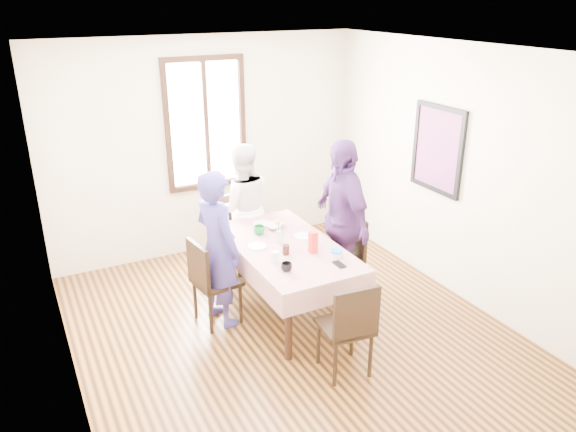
{
  "coord_description": "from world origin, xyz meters",
  "views": [
    {
      "loc": [
        -2.19,
        -4.18,
        3.14
      ],
      "look_at": [
        0.14,
        0.31,
        1.1
      ],
      "focal_mm": 34.63,
      "sensor_mm": 36.0,
      "label": 1
    }
  ],
  "objects_px": {
    "person_far": "(243,208)",
    "chair_left": "(217,281)",
    "person_right": "(340,220)",
    "person_left": "(217,249)",
    "chair_right": "(341,256)",
    "chair_far": "(243,233)",
    "chair_near": "(345,326)",
    "dining_table": "(286,279)"
  },
  "relations": [
    {
      "from": "chair_far",
      "to": "chair_near",
      "type": "bearing_deg",
      "value": 81.56
    },
    {
      "from": "chair_right",
      "to": "person_left",
      "type": "height_order",
      "value": "person_left"
    },
    {
      "from": "chair_left",
      "to": "chair_near",
      "type": "height_order",
      "value": "same"
    },
    {
      "from": "chair_left",
      "to": "person_right",
      "type": "xyz_separation_m",
      "value": [
        1.38,
        -0.1,
        0.43
      ]
    },
    {
      "from": "dining_table",
      "to": "chair_right",
      "type": "height_order",
      "value": "chair_right"
    },
    {
      "from": "chair_right",
      "to": "person_left",
      "type": "bearing_deg",
      "value": 94.17
    },
    {
      "from": "dining_table",
      "to": "chair_near",
      "type": "bearing_deg",
      "value": -90.0
    },
    {
      "from": "chair_near",
      "to": "dining_table",
      "type": "bearing_deg",
      "value": 95.66
    },
    {
      "from": "dining_table",
      "to": "person_far",
      "type": "distance_m",
      "value": 1.18
    },
    {
      "from": "dining_table",
      "to": "chair_far",
      "type": "relative_size",
      "value": 1.8
    },
    {
      "from": "person_far",
      "to": "person_right",
      "type": "xyz_separation_m",
      "value": [
        0.68,
        -1.05,
        0.1
      ]
    },
    {
      "from": "chair_right",
      "to": "person_right",
      "type": "distance_m",
      "value": 0.43
    },
    {
      "from": "chair_left",
      "to": "person_left",
      "type": "relative_size",
      "value": 0.56
    },
    {
      "from": "person_right",
      "to": "chair_left",
      "type": "bearing_deg",
      "value": -89.02
    },
    {
      "from": "chair_far",
      "to": "person_left",
      "type": "xyz_separation_m",
      "value": [
        -0.68,
        -0.97,
        0.35
      ]
    },
    {
      "from": "chair_left",
      "to": "person_left",
      "type": "distance_m",
      "value": 0.35
    },
    {
      "from": "dining_table",
      "to": "chair_far",
      "type": "height_order",
      "value": "chair_far"
    },
    {
      "from": "person_right",
      "to": "person_left",
      "type": "bearing_deg",
      "value": -89.07
    },
    {
      "from": "chair_right",
      "to": "person_far",
      "type": "relative_size",
      "value": 0.58
    },
    {
      "from": "chair_left",
      "to": "chair_right",
      "type": "distance_m",
      "value": 1.41
    },
    {
      "from": "dining_table",
      "to": "chair_left",
      "type": "height_order",
      "value": "chair_left"
    },
    {
      "from": "dining_table",
      "to": "person_left",
      "type": "height_order",
      "value": "person_left"
    },
    {
      "from": "chair_near",
      "to": "chair_far",
      "type": "bearing_deg",
      "value": 95.66
    },
    {
      "from": "person_left",
      "to": "chair_right",
      "type": "bearing_deg",
      "value": -109.41
    },
    {
      "from": "person_far",
      "to": "person_right",
      "type": "height_order",
      "value": "person_right"
    },
    {
      "from": "chair_left",
      "to": "chair_right",
      "type": "xyz_separation_m",
      "value": [
        1.4,
        -0.1,
        0.0
      ]
    },
    {
      "from": "person_left",
      "to": "person_far",
      "type": "xyz_separation_m",
      "value": [
        0.68,
        0.95,
        -0.02
      ]
    },
    {
      "from": "person_left",
      "to": "person_far",
      "type": "relative_size",
      "value": 1.03
    },
    {
      "from": "person_left",
      "to": "person_right",
      "type": "bearing_deg",
      "value": -109.47
    },
    {
      "from": "person_far",
      "to": "chair_left",
      "type": "bearing_deg",
      "value": 65.51
    },
    {
      "from": "chair_right",
      "to": "person_left",
      "type": "relative_size",
      "value": 0.56
    },
    {
      "from": "person_right",
      "to": "person_far",
      "type": "bearing_deg",
      "value": -141.83
    },
    {
      "from": "chair_far",
      "to": "person_far",
      "type": "bearing_deg",
      "value": 81.56
    },
    {
      "from": "person_left",
      "to": "chair_left",
      "type": "bearing_deg",
      "value": 74.81
    },
    {
      "from": "dining_table",
      "to": "person_far",
      "type": "relative_size",
      "value": 1.04
    },
    {
      "from": "chair_far",
      "to": "person_right",
      "type": "relative_size",
      "value": 0.51
    },
    {
      "from": "chair_near",
      "to": "person_far",
      "type": "height_order",
      "value": "person_far"
    },
    {
      "from": "chair_left",
      "to": "person_left",
      "type": "xyz_separation_m",
      "value": [
        0.02,
        0.0,
        0.35
      ]
    },
    {
      "from": "chair_far",
      "to": "person_left",
      "type": "relative_size",
      "value": 0.56
    },
    {
      "from": "chair_right",
      "to": "person_right",
      "type": "height_order",
      "value": "person_right"
    },
    {
      "from": "chair_far",
      "to": "person_left",
      "type": "height_order",
      "value": "person_left"
    },
    {
      "from": "chair_near",
      "to": "person_far",
      "type": "bearing_deg",
      "value": 95.66
    }
  ]
}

